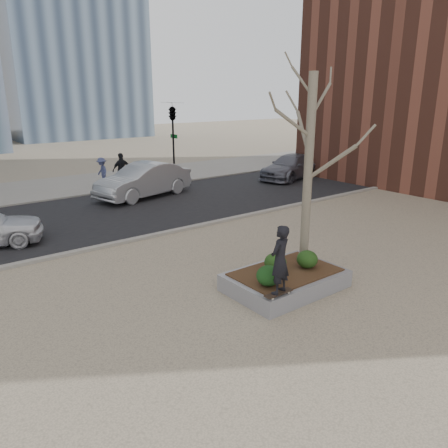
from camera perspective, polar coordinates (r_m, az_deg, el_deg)
ground at (r=11.16m, az=4.29°, el=-9.71°), size 120.00×120.00×0.00m
street at (r=19.30m, az=-15.87°, el=1.18°), size 60.00×8.00×0.02m
far_sidewalk at (r=25.79m, az=-21.79°, el=4.42°), size 60.00×6.00×0.02m
planter at (r=11.70m, az=8.01°, el=-7.33°), size 3.00×2.00×0.45m
planter_mulch at (r=11.60m, az=8.05°, el=-6.22°), size 2.70×1.70×0.04m
sycamore_tree at (r=11.70m, az=11.16°, el=10.67°), size 2.80×2.80×6.60m
shrub_left at (r=10.64m, az=5.81°, el=-6.73°), size 0.59×0.59×0.50m
shrub_middle at (r=11.47m, az=6.73°, el=-5.00°), size 0.58×0.58×0.49m
shrub_right at (r=11.84m, az=10.81°, el=-4.54°), size 0.56×0.56×0.47m
skateboard at (r=10.33m, az=7.13°, el=-9.06°), size 0.78×0.21×0.08m
skateboarder at (r=9.99m, az=7.31°, el=-4.66°), size 0.68×0.53×1.63m
car_silver at (r=21.99m, az=-10.44°, el=5.63°), size 5.31×2.90×1.66m
car_third at (r=26.83m, az=8.69°, el=7.40°), size 5.21×3.17×1.41m
pedestrian_b at (r=25.47m, az=-15.64°, el=6.65°), size 0.60×1.01×1.54m
pedestrian_c at (r=24.70m, az=-13.20°, el=6.89°), size 1.10×0.49×1.85m
traffic_light_far at (r=25.82m, az=-6.63°, el=10.54°), size 0.60×2.48×4.50m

